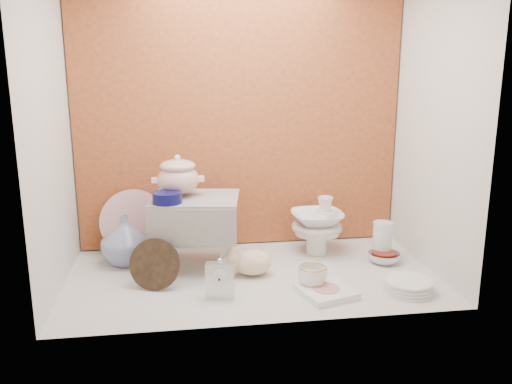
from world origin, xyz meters
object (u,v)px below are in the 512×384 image
Objects in this scene: soup_tureen at (178,175)px; dinner_plate_stack at (409,286)px; crystal_bowl at (384,258)px; mantel_clock at (220,279)px; gold_rim_teacup at (313,276)px; plush_pig at (253,262)px; blue_white_vase at (125,240)px; floral_platter at (133,222)px; step_stool at (196,232)px; porcelain_tower at (317,225)px.

dinner_plate_stack is at bearing -26.00° from soup_tureen.
mantel_clock is at bearing -160.86° from crystal_bowl.
soup_tureen is 1.88× the size of gold_rim_teacup.
blue_white_vase is at bearing 178.37° from plush_pig.
mantel_clock is at bearing -106.88° from plush_pig.
mantel_clock is 0.30m from plush_pig.
crystal_bowl is at bearing 31.64° from mantel_clock.
dinner_plate_stack is (1.31, -0.55, -0.10)m from blue_white_vase.
floral_platter reaches higher than dinner_plate_stack.
floral_platter is at bearing 151.64° from step_stool.
floral_platter is 1.06m from gold_rim_teacup.
mantel_clock is at bearing -68.73° from step_stool.
floral_platter is 1.47m from dinner_plate_stack.
blue_white_vase is at bearing 169.52° from soup_tureen.
blue_white_vase is (-0.37, 0.09, -0.05)m from step_stool.
gold_rim_teacup is at bearing 16.88° from mantel_clock.
plush_pig is at bearing 156.41° from dinner_plate_stack.
crystal_bowl is at bearing 3.52° from step_stool.
blue_white_vase reaches higher than gold_rim_teacup.
blue_white_vase reaches higher than mantel_clock.
plush_pig is 0.48m from porcelain_tower.
gold_rim_teacup is (0.60, -0.41, -0.41)m from soup_tureen.
floral_platter reaches higher than porcelain_tower.
dinner_plate_stack is (0.68, -0.30, -0.04)m from plush_pig.
step_stool is at bearing 114.89° from mantel_clock.
plush_pig is (0.18, 0.23, -0.02)m from mantel_clock.
floral_platter reaches higher than mantel_clock.
crystal_bowl is at bearing 85.82° from dinner_plate_stack.
blue_white_vase is at bearing 157.10° from dinner_plate_stack.
floral_platter is 0.74m from plush_pig.
mantel_clock is (0.42, -0.65, -0.09)m from floral_platter.
blue_white_vase is at bearing 172.14° from crystal_bowl.
plush_pig is 1.40× the size of crystal_bowl.
step_stool is 0.33m from plush_pig.
step_stool is 1.79× the size of plush_pig.
blue_white_vase reaches higher than dinner_plate_stack.
floral_platter is 1.11× the size of porcelain_tower.
soup_tureen is at bearing 170.12° from plush_pig.
plush_pig is 0.32m from gold_rim_teacup.
step_stool reaches higher than porcelain_tower.
plush_pig is 0.74m from dinner_plate_stack.
plush_pig is (0.35, -0.20, -0.40)m from soup_tureen.
soup_tureen is at bearing -10.48° from blue_white_vase.
crystal_bowl is at bearing -7.86° from blue_white_vase.
porcelain_tower reaches higher than dinner_plate_stack.
soup_tureen is 0.44m from floral_platter.
crystal_bowl is (1.30, -0.34, -0.15)m from floral_platter.
crystal_bowl is at bearing -14.80° from floral_platter.
blue_white_vase is (-0.03, -0.16, -0.05)m from floral_platter.
blue_white_vase is 1.96× the size of gold_rim_teacup.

